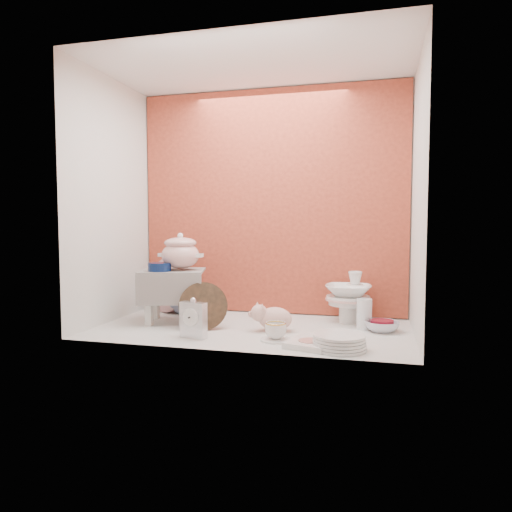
% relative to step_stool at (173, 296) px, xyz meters
% --- Properties ---
extents(ground, '(1.80, 1.80, 0.00)m').
position_rel_step_stool_xyz_m(ground, '(0.52, -0.06, -0.16)').
color(ground, silver).
rests_on(ground, ground).
extents(niche_shell, '(1.86, 1.03, 1.53)m').
position_rel_step_stool_xyz_m(niche_shell, '(0.52, 0.12, 0.77)').
color(niche_shell, '#BB482E').
rests_on(niche_shell, ground).
extents(step_stool, '(0.46, 0.42, 0.32)m').
position_rel_step_stool_xyz_m(step_stool, '(0.00, 0.00, 0.00)').
color(step_stool, silver).
rests_on(step_stool, ground).
extents(soup_tureen, '(0.33, 0.33, 0.23)m').
position_rel_step_stool_xyz_m(soup_tureen, '(0.05, 0.01, 0.28)').
color(soup_tureen, white).
rests_on(soup_tureen, step_stool).
extents(cobalt_bowl, '(0.17, 0.17, 0.05)m').
position_rel_step_stool_xyz_m(cobalt_bowl, '(-0.04, -0.09, 0.19)').
color(cobalt_bowl, '#091944').
rests_on(cobalt_bowl, step_stool).
extents(floral_platter, '(0.39, 0.24, 0.38)m').
position_rel_step_stool_xyz_m(floral_platter, '(-0.17, 0.29, 0.03)').
color(floral_platter, silver).
rests_on(floral_platter, ground).
extents(blue_white_vase, '(0.27, 0.27, 0.27)m').
position_rel_step_stool_xyz_m(blue_white_vase, '(-0.04, 0.30, -0.03)').
color(blue_white_vase, white).
rests_on(blue_white_vase, ground).
extents(lacquer_tray, '(0.30, 0.22, 0.27)m').
position_rel_step_stool_xyz_m(lacquer_tray, '(0.25, -0.14, -0.03)').
color(lacquer_tray, black).
rests_on(lacquer_tray, ground).
extents(mantel_clock, '(0.15, 0.08, 0.21)m').
position_rel_step_stool_xyz_m(mantel_clock, '(0.28, -0.36, -0.06)').
color(mantel_clock, silver).
rests_on(mantel_clock, ground).
extents(plush_pig, '(0.26, 0.19, 0.15)m').
position_rel_step_stool_xyz_m(plush_pig, '(0.67, -0.09, -0.09)').
color(plush_pig, '#D4A396').
rests_on(plush_pig, ground).
extents(teacup_saucer, '(0.21, 0.21, 0.01)m').
position_rel_step_stool_xyz_m(teacup_saucer, '(0.72, -0.31, -0.16)').
color(teacup_saucer, white).
rests_on(teacup_saucer, ground).
extents(gold_rim_teacup, '(0.14, 0.14, 0.09)m').
position_rel_step_stool_xyz_m(gold_rim_teacup, '(0.72, -0.31, -0.11)').
color(gold_rim_teacup, white).
rests_on(gold_rim_teacup, teacup_saucer).
extents(lattice_dish, '(0.26, 0.26, 0.03)m').
position_rel_step_stool_xyz_m(lattice_dish, '(0.90, -0.38, -0.15)').
color(lattice_dish, white).
rests_on(lattice_dish, ground).
extents(dinner_plate_stack, '(0.31, 0.31, 0.07)m').
position_rel_step_stool_xyz_m(dinner_plate_stack, '(1.05, -0.39, -0.12)').
color(dinner_plate_stack, white).
rests_on(dinner_plate_stack, ground).
extents(crystal_bowl, '(0.20, 0.20, 0.06)m').
position_rel_step_stool_xyz_m(crystal_bowl, '(1.25, 0.05, -0.13)').
color(crystal_bowl, silver).
rests_on(crystal_bowl, ground).
extents(clear_glass_vase, '(0.11, 0.11, 0.17)m').
position_rel_step_stool_xyz_m(clear_glass_vase, '(1.15, 0.09, -0.07)').
color(clear_glass_vase, silver).
rests_on(clear_glass_vase, ground).
extents(porcelain_tower, '(0.35, 0.35, 0.32)m').
position_rel_step_stool_xyz_m(porcelain_tower, '(1.05, 0.24, -0.00)').
color(porcelain_tower, white).
rests_on(porcelain_tower, ground).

